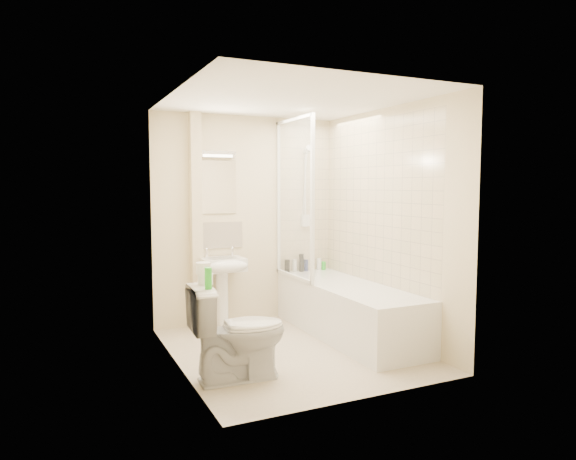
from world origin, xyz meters
name	(u,v)px	position (x,y,z in m)	size (l,w,h in m)	color
floor	(292,350)	(0.00, 0.00, 0.00)	(2.50, 2.50, 0.00)	beige
wall_back	(247,220)	(0.00, 1.25, 1.20)	(2.20, 0.02, 2.40)	beige
wall_left	(177,232)	(-1.10, 0.00, 1.20)	(0.02, 2.50, 2.40)	beige
wall_right	(387,224)	(1.10, 0.00, 1.20)	(0.02, 2.50, 2.40)	beige
ceiling	(292,99)	(0.00, 0.00, 2.40)	(2.20, 2.50, 0.02)	white
tile_back	(304,200)	(0.75, 1.24, 1.42)	(0.70, 0.01, 1.75)	beige
tile_right	(376,202)	(1.09, 0.20, 1.42)	(0.01, 2.10, 1.75)	beige
pipe_boxing	(196,221)	(-0.62, 1.19, 1.20)	(0.12, 0.12, 2.40)	beige
splashback	(217,235)	(-0.36, 1.24, 1.03)	(0.60, 0.01, 0.30)	beige
mirror	(217,187)	(-0.36, 1.24, 1.58)	(0.46, 0.01, 0.60)	white
strip_light	(217,154)	(-0.36, 1.22, 1.95)	(0.42, 0.07, 0.07)	silver
bathtub	(348,309)	(0.75, 0.20, 0.29)	(0.70, 2.10, 0.55)	white
shower_screen	(294,199)	(0.40, 0.80, 1.45)	(0.04, 0.92, 1.80)	white
shower_fixture	(306,190)	(0.75, 1.19, 1.55)	(0.10, 0.16, 0.99)	white
pedestal_sink	(224,273)	(-0.36, 1.01, 0.63)	(0.47, 0.45, 0.90)	white
bottle_black_a	(287,266)	(0.48, 1.16, 0.63)	(0.06, 0.06, 0.16)	black
bottle_white_a	(295,266)	(0.58, 1.16, 0.63)	(0.05, 0.05, 0.15)	silver
bottle_black_b	(301,263)	(0.67, 1.16, 0.66)	(0.06, 0.06, 0.22)	black
bottle_blue	(306,265)	(0.74, 1.16, 0.62)	(0.05, 0.05, 0.14)	navy
bottle_white_b	(319,264)	(0.92, 1.16, 0.62)	(0.06, 0.06, 0.15)	silver
bottle_green	(323,266)	(0.98, 1.16, 0.60)	(0.06, 0.06, 0.10)	green
toilet	(238,332)	(-0.72, -0.48, 0.40)	(0.81, 0.49, 0.80)	white
toilet_roll_lower	(205,279)	(-0.97, -0.41, 0.85)	(0.12, 0.12, 0.09)	white
toilet_roll_upper	(203,268)	(-0.98, -0.41, 0.94)	(0.12, 0.12, 0.09)	white
green_bottle	(208,278)	(-1.00, -0.60, 0.89)	(0.06, 0.06, 0.17)	green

